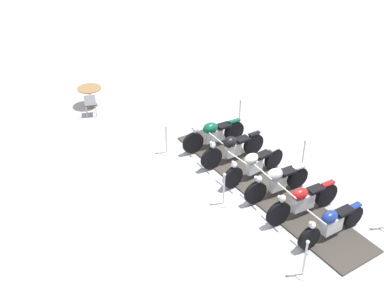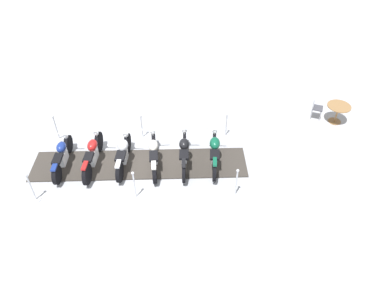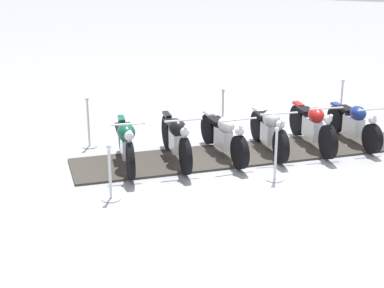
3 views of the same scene
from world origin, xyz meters
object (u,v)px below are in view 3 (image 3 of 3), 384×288
object	(u,v)px
motorcycle_navy	(354,123)
stanchion_right_front	(110,183)
motorcycle_maroon	(313,125)
stanchion_left_mid	(223,118)
motorcycle_black	(176,137)
motorcycle_forest	(126,142)
motorcycle_chrome	(269,129)
motorcycle_cream	(224,135)
stanchion_right_mid	(275,164)
stanchion_left_rear	(341,108)
stanchion_left_front	(89,131)

from	to	relation	value
motorcycle_navy	stanchion_right_front	xyz separation A→B (m)	(-4.74, 3.41, -0.18)
motorcycle_maroon	stanchion_left_mid	xyz separation A→B (m)	(0.17, 2.14, -0.13)
motorcycle_black	motorcycle_forest	bearing A→B (deg)	-88.07
stanchion_right_front	stanchion_left_mid	bearing A→B (deg)	-6.57
motorcycle_forest	stanchion_left_mid	world-z (taller)	stanchion_left_mid
motorcycle_black	motorcycle_chrome	bearing A→B (deg)	92.07
motorcycle_chrome	stanchion_left_mid	xyz separation A→B (m)	(0.82, 1.35, -0.14)
motorcycle_black	motorcycle_cream	distance (m)	1.03
motorcycle_maroon	stanchion_right_front	xyz separation A→B (m)	(-4.08, 2.63, -0.22)
motorcycle_chrome	stanchion_right_front	world-z (taller)	motorcycle_chrome
motorcycle_chrome	motorcycle_navy	size ratio (longest dim) A/B	1.03
motorcycle_black	motorcycle_navy	xyz separation A→B (m)	(2.63, -3.13, -0.05)
motorcycle_forest	stanchion_right_mid	world-z (taller)	motorcycle_forest
stanchion_left_rear	stanchion_left_mid	size ratio (longest dim) A/B	1.02
motorcycle_cream	motorcycle_navy	size ratio (longest dim) A/B	0.99
motorcycle_forest	motorcycle_black	size ratio (longest dim) A/B	1.01
motorcycle_maroon	stanchion_right_mid	bearing A→B (deg)	-42.63
motorcycle_chrome	stanchion_left_front	world-z (taller)	stanchion_left_front
motorcycle_cream	motorcycle_black	bearing A→B (deg)	-93.39
motorcycle_navy	motorcycle_cream	bearing A→B (deg)	-89.01
stanchion_left_rear	stanchion_left_mid	world-z (taller)	stanchion_left_rear
motorcycle_maroon	motorcycle_navy	distance (m)	1.02
motorcycle_chrome	stanchion_right_mid	xyz separation A→B (m)	(-1.43, -0.54, -0.20)
motorcycle_black	stanchion_left_rear	world-z (taller)	stanchion_left_rear
stanchion_right_mid	stanchion_left_front	bearing A→B (deg)	86.46
motorcycle_navy	stanchion_left_front	bearing A→B (deg)	-103.95
motorcycle_chrome	stanchion_right_front	distance (m)	3.90
motorcycle_chrome	stanchion_left_front	bearing A→B (deg)	-108.37
motorcycle_cream	stanchion_left_rear	distance (m)	3.92
motorcycle_navy	stanchion_right_front	size ratio (longest dim) A/B	1.74
motorcycle_cream	stanchion_left_mid	bearing A→B (deg)	157.69
stanchion_right_mid	motorcycle_forest	bearing A→B (deg)	100.68
motorcycle_maroon	stanchion_right_mid	xyz separation A→B (m)	(-2.09, 0.25, -0.20)
motorcycle_forest	stanchion_left_front	xyz separation A→B (m)	(0.81, 1.39, -0.19)
motorcycle_navy	stanchion_right_front	world-z (taller)	stanchion_right_front
motorcycle_navy	stanchion_left_front	xyz separation A→B (m)	(-2.48, 5.30, -0.13)
motorcycle_forest	motorcycle_navy	distance (m)	5.11
motorcycle_maroon	stanchion_left_front	world-z (taller)	stanchion_left_front
motorcycle_cream	motorcycle_maroon	xyz separation A→B (m)	(1.31, -1.56, 0.02)
motorcycle_forest	motorcycle_maroon	world-z (taller)	motorcycle_forest
motorcycle_forest	motorcycle_cream	world-z (taller)	motorcycle_forest
motorcycle_chrome	stanchion_left_mid	world-z (taller)	stanchion_left_mid
motorcycle_cream	stanchion_right_front	bearing A→B (deg)	-64.64
motorcycle_chrome	motorcycle_maroon	bearing A→B (deg)	93.84
motorcycle_maroon	stanchion_left_mid	distance (m)	2.15
stanchion_right_front	motorcycle_chrome	bearing A→B (deg)	-28.26
motorcycle_cream	motorcycle_chrome	world-z (taller)	motorcycle_chrome
motorcycle_forest	stanchion_right_front	xyz separation A→B (m)	(-1.45, -0.50, -0.24)
motorcycle_forest	motorcycle_black	world-z (taller)	motorcycle_black
motorcycle_cream	stanchion_left_rear	world-z (taller)	stanchion_left_rear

